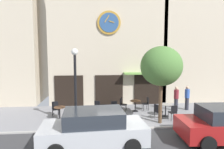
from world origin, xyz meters
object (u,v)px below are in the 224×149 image
at_px(cafe_chair_outer, 114,107).
at_px(parked_car_silver, 94,129).
at_px(cafe_table_center_left, 115,112).
at_px(cafe_chair_by_entrance, 122,103).
at_px(cafe_chair_mid_row, 173,111).
at_px(street_lamp, 75,87).
at_px(cafe_table_center, 166,108).
at_px(street_tree, 161,66).
at_px(cafe_chair_near_tree, 55,108).
at_px(cafe_chair_facing_street, 158,110).
at_px(cafe_chair_right_end, 78,112).
at_px(cafe_chair_near_lamp, 97,107).
at_px(cafe_table_near_door, 135,104).
at_px(cafe_table_leftmost, 60,111).
at_px(cafe_table_center_right, 91,111).
at_px(cafe_chair_under_awning, 146,103).
at_px(pedestrian_maroon, 176,98).
at_px(pedestrian_blue, 187,98).

distance_m(cafe_chair_outer, parked_car_silver, 4.23).
xyz_separation_m(cafe_table_center_left, cafe_chair_by_entrance, (0.72, 1.78, 0.03)).
height_order(cafe_chair_mid_row, cafe_chair_by_entrance, same).
height_order(street_lamp, cafe_table_center, street_lamp).
xyz_separation_m(street_tree, cafe_chair_near_tree, (-6.12, 1.79, -2.66)).
bearing_deg(parked_car_silver, cafe_chair_facing_street, 39.66).
relative_size(cafe_chair_right_end, cafe_chair_near_lamp, 1.00).
bearing_deg(cafe_table_near_door, cafe_table_leftmost, -165.43).
distance_m(street_tree, cafe_chair_near_lamp, 4.75).
bearing_deg(street_tree, cafe_table_center_right, 166.55).
bearing_deg(cafe_chair_near_lamp, cafe_table_near_door, 13.23).
distance_m(cafe_table_center, cafe_chair_mid_row, 0.79).
distance_m(cafe_chair_near_tree, cafe_chair_under_awning, 6.08).
xyz_separation_m(cafe_chair_outer, pedestrian_maroon, (4.33, 0.66, 0.33)).
bearing_deg(pedestrian_maroon, cafe_chair_facing_street, -139.41).
relative_size(cafe_table_center_right, cafe_chair_near_tree, 0.82).
xyz_separation_m(street_tree, cafe_chair_outer, (-2.43, 1.55, -2.66)).
distance_m(cafe_table_near_door, cafe_chair_mid_row, 2.70).
bearing_deg(cafe_chair_near_lamp, street_lamp, -123.27).
xyz_separation_m(cafe_table_leftmost, pedestrian_maroon, (7.62, 1.14, 0.34)).
distance_m(pedestrian_maroon, pedestrian_blue, 0.87).
height_order(cafe_chair_near_tree, cafe_chair_by_entrance, same).
distance_m(street_lamp, cafe_chair_right_end, 1.73).
height_order(cafe_table_leftmost, cafe_chair_by_entrance, cafe_chair_by_entrance).
distance_m(cafe_table_near_door, parked_car_silver, 5.55).
xyz_separation_m(cafe_table_leftmost, parked_car_silver, (2.03, -3.55, 0.24)).
bearing_deg(street_lamp, cafe_chair_mid_row, 3.53).
bearing_deg(cafe_chair_outer, cafe_chair_near_lamp, 171.97).
bearing_deg(cafe_chair_near_tree, cafe_table_center_right, -21.07).
bearing_deg(cafe_chair_by_entrance, cafe_chair_near_tree, -171.04).
bearing_deg(street_tree, cafe_chair_facing_street, 83.81).
distance_m(street_tree, cafe_table_near_door, 3.65).
bearing_deg(cafe_chair_near_tree, cafe_chair_under_awning, 7.09).
distance_m(cafe_table_center, cafe_chair_facing_street, 0.82).
distance_m(cafe_chair_mid_row, cafe_chair_near_lamp, 4.66).
distance_m(cafe_table_center_right, cafe_chair_by_entrance, 2.60).
xyz_separation_m(cafe_chair_under_awning, pedestrian_maroon, (1.98, -0.33, 0.33)).
distance_m(cafe_chair_right_end, cafe_chair_outer, 2.37).
relative_size(cafe_table_near_door, parked_car_silver, 0.17).
bearing_deg(cafe_chair_outer, cafe_chair_facing_street, -19.85).
relative_size(cafe_table_leftmost, cafe_chair_right_end, 0.84).
height_order(cafe_table_center_left, cafe_chair_right_end, cafe_chair_right_end).
height_order(street_lamp, cafe_table_center_left, street_lamp).
bearing_deg(street_tree, cafe_table_leftmost, 169.34).
bearing_deg(street_lamp, cafe_table_center_right, 48.87).
bearing_deg(street_tree, street_lamp, -179.99).
bearing_deg(cafe_chair_right_end, street_tree, -8.49).
relative_size(cafe_table_center, parked_car_silver, 0.18).
relative_size(cafe_table_center_left, cafe_chair_near_tree, 0.83).
distance_m(street_tree, cafe_chair_near_tree, 6.91).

